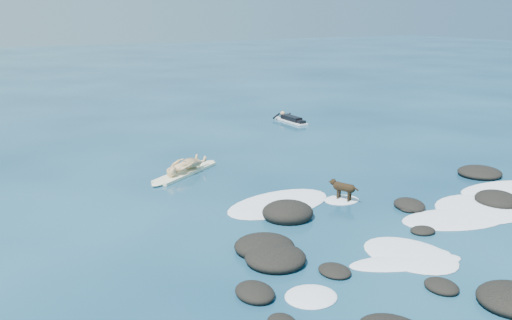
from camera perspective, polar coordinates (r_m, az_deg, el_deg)
ground at (r=16.08m, az=12.15°, el=-5.57°), size 160.00×160.00×0.00m
reef_rocks at (r=14.43m, az=12.47°, el=-7.55°), size 13.17×7.85×0.60m
breaking_foam at (r=16.21m, az=15.96°, el=-5.62°), size 11.34×7.57×0.12m
standing_surfer_rig at (r=19.64m, az=-7.15°, el=0.87°), size 3.22×2.18×2.04m
paddling_surfer_rig at (r=28.75m, az=3.50°, el=4.10°), size 1.12×2.48×0.43m
dog at (r=17.03m, az=8.66°, el=-2.70°), size 0.51×0.98×0.65m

